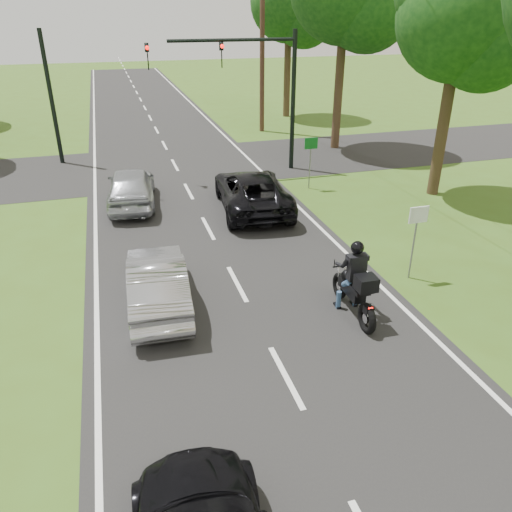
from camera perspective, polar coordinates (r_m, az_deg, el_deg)
The scene contains 14 objects.
ground at distance 10.52m, azimuth 3.42°, elevation -13.63°, with size 140.00×140.00×0.00m, color #3A5618.
road at distance 19.00m, azimuth -6.71°, elevation 5.45°, with size 8.00×100.00×0.01m, color black.
cross_road at distance 24.65m, azimuth -9.26°, elevation 10.21°, with size 60.00×7.00×0.01m, color black.
motorcycle_rider at distance 12.19m, azimuth 11.29°, elevation -3.53°, with size 0.65×2.29×1.98m.
dark_suv at distance 18.57m, azimuth -0.45°, elevation 7.48°, with size 2.36×5.11×1.42m, color black.
silver_sedan at distance 12.61m, azimuth -11.20°, elevation -2.96°, with size 1.40×4.02×1.33m, color #A2A2A6.
silver_suv at distance 19.56m, azimuth -14.08°, elevation 7.72°, with size 1.71×4.26×1.45m, color #A8ACB1.
traffic_signal at distance 22.55m, azimuth -0.36°, elevation 19.78°, with size 6.38×0.44×6.00m.
signal_pole_far at distance 25.91m, azimuth -22.34°, elevation 16.25°, with size 0.20×0.20×6.00m, color black.
utility_pole_far at distance 30.93m, azimuth 0.72°, elevation 23.35°, with size 1.60×0.28×10.00m.
sign_white at distance 13.93m, azimuth 17.92°, elevation 3.37°, with size 0.55×0.07×2.12m.
sign_green at distance 20.72m, azimuth 6.27°, elevation 11.88°, with size 0.55×0.07×2.12m.
tree_row_c at distance 20.63m, azimuth 23.23°, elevation 23.09°, with size 4.80×4.65×8.76m.
tree_row_e at distance 35.52m, azimuth 4.39°, elevation 26.51°, with size 5.28×5.12×9.61m.
Camera 1 is at (-2.85, -7.53, 6.76)m, focal length 35.00 mm.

